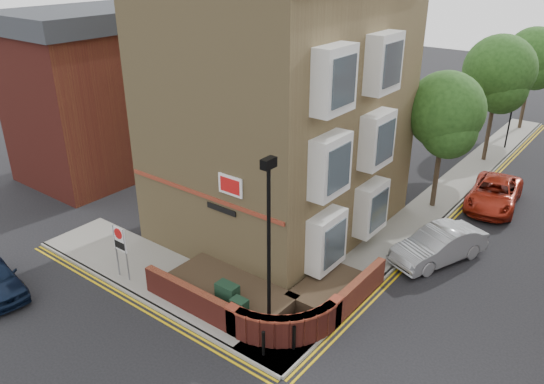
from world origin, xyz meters
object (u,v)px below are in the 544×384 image
at_px(lamppost, 269,252).
at_px(zone_sign, 120,243).
at_px(utility_cabinet_large, 228,299).
at_px(silver_car_near, 439,245).

distance_m(lamppost, zone_sign, 6.85).
distance_m(lamppost, utility_cabinet_large, 3.24).
xyz_separation_m(zone_sign, silver_car_near, (9.11, 8.84, -0.93)).
relative_size(lamppost, silver_car_near, 1.46).
bearing_deg(utility_cabinet_large, lamppost, -3.01).
bearing_deg(lamppost, zone_sign, -173.93).
height_order(zone_sign, silver_car_near, zone_sign).
xyz_separation_m(utility_cabinet_large, zone_sign, (-4.70, -0.80, 0.92)).
xyz_separation_m(lamppost, silver_car_near, (2.51, 8.13, -2.63)).
bearing_deg(silver_car_near, utility_cabinet_large, -96.80).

